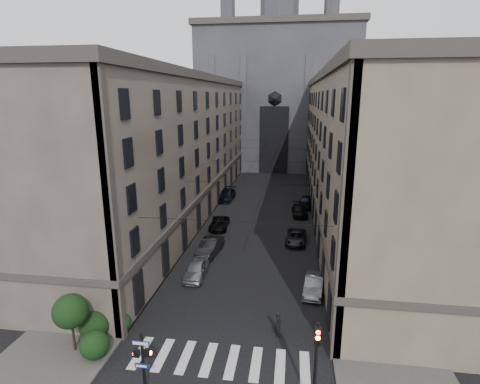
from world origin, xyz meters
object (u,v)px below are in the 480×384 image
at_px(car_right_near, 314,285).
at_px(car_left_midnear, 210,247).
at_px(pedestrian_signal_left, 143,361).
at_px(car_right_midnear, 296,237).
at_px(gothic_tower, 278,88).
at_px(car_right_midfar, 299,211).
at_px(traffic_light_right, 316,357).
at_px(car_left_midfar, 219,223).
at_px(car_left_near, 196,269).
at_px(pedestrian, 278,324).
at_px(car_right_far, 306,202).
at_px(car_left_far, 226,195).

bearing_deg(car_right_near, car_left_midnear, 155.21).
bearing_deg(pedestrian_signal_left, car_right_midnear, 70.85).
bearing_deg(car_right_midnear, gothic_tower, 99.03).
bearing_deg(car_right_midfar, traffic_light_right, -93.79).
bearing_deg(car_right_near, car_left_midfar, 134.46).
relative_size(car_left_midnear, car_left_midfar, 1.04).
distance_m(pedestrian_signal_left, car_left_near, 14.32).
bearing_deg(pedestrian, gothic_tower, -9.92).
bearing_deg(car_left_midfar, car_left_near, -91.46).
bearing_deg(car_left_midfar, car_right_far, 41.66).
xyz_separation_m(car_left_far, car_right_far, (12.40, -2.21, -0.00)).
bearing_deg(car_left_far, car_right_midfar, -27.01).
bearing_deg(car_right_midfar, car_left_midfar, -150.38).
distance_m(traffic_light_right, car_left_midnear, 21.42).
relative_size(traffic_light_right, pedestrian, 2.71).
height_order(pedestrian_signal_left, car_left_midfar, pedestrian_signal_left).
relative_size(car_left_midnear, car_right_midnear, 1.05).
relative_size(pedestrian_signal_left, car_left_far, 0.70).
distance_m(car_left_midfar, car_right_midfar, 12.05).
bearing_deg(car_right_midfar, car_right_midnear, -97.15).
distance_m(car_right_midnear, car_right_far, 14.37).
bearing_deg(traffic_light_right, car_right_midfar, 90.62).
xyz_separation_m(car_left_near, car_right_midnear, (9.09, 9.59, -0.11)).
relative_size(car_left_near, car_right_midfar, 0.92).
relative_size(pedestrian_signal_left, pedestrian, 2.08).
relative_size(car_right_near, pedestrian, 2.25).
distance_m(car_right_far, pedestrian, 31.71).
height_order(car_left_far, pedestrian, pedestrian).
xyz_separation_m(car_right_midnear, car_right_midfar, (0.48, 10.10, 0.05)).
bearing_deg(car_left_far, pedestrian_signal_left, -83.93).
distance_m(car_left_far, car_right_midfar, 13.11).
bearing_deg(car_left_midfar, pedestrian_signal_left, -90.70).
height_order(traffic_light_right, car_right_near, traffic_light_right).
bearing_deg(gothic_tower, pedestrian_signal_left, -92.74).
xyz_separation_m(pedestrian_signal_left, pedestrian, (7.00, 6.50, -1.36)).
height_order(car_left_near, car_right_far, car_right_far).
distance_m(traffic_light_right, car_right_midfar, 33.58).
bearing_deg(car_right_near, pedestrian, -106.14).
relative_size(car_left_midnear, car_right_midfar, 1.02).
distance_m(car_left_midfar, car_right_near, 18.00).
bearing_deg(car_left_near, car_left_midfar, 90.08).
xyz_separation_m(car_left_near, car_left_far, (-1.87, 26.10, 0.06)).
distance_m(car_left_near, car_right_midfar, 21.89).
bearing_deg(car_left_far, car_left_midfar, -81.47).
bearing_deg(car_right_midfar, gothic_tower, 93.13).
height_order(car_left_near, car_right_midfar, car_left_near).
bearing_deg(car_right_midfar, car_left_midnear, -127.30).
bearing_deg(car_right_far, car_right_midfar, -94.99).
xyz_separation_m(gothic_tower, pedestrian_signal_left, (-3.51, -73.46, -15.48)).
relative_size(gothic_tower, car_right_far, 12.03).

